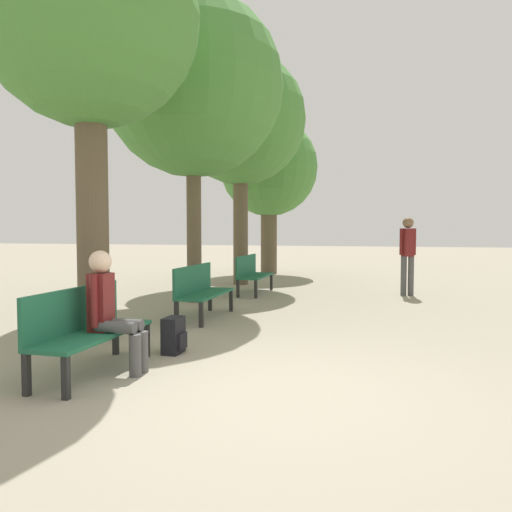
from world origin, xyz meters
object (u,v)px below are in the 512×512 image
Objects in this scene: tree_row_2 at (240,120)px; backpack at (174,336)px; bench_row_0 at (85,325)px; bench_row_1 at (200,288)px; pedestrian_near at (408,251)px; tree_row_0 at (89,20)px; tree_row_1 at (193,87)px; person_seated at (111,308)px; bench_row_2 at (251,272)px; tree_row_3 at (269,169)px.

backpack is at bearing -79.86° from tree_row_2.
bench_row_0 is 3.32m from bench_row_1.
tree_row_0 is at bearing -126.62° from pedestrian_near.
tree_row_0 is 4.25m from backpack.
tree_row_1 is at bearing 114.52° from bench_row_1.
person_seated is at bearing -114.73° from pedestrian_near.
tree_row_0 is at bearing -98.56° from bench_row_2.
tree_row_0 is 3.92m from person_seated.
bench_row_0 is 1.00× the size of bench_row_2.
tree_row_3 is at bearing 90.00° from tree_row_2.
bench_row_2 is at bearing -66.46° from tree_row_2.
bench_row_2 is 6.55m from person_seated.
pedestrian_near is (4.28, -1.29, -3.40)m from tree_row_2.
tree_row_2 is 14.22× the size of backpack.
tree_row_2 reaches higher than pedestrian_near.
person_seated is at bearing 22.14° from bench_row_0.
bench_row_2 is at bearing 81.44° from tree_row_0.
tree_row_1 reaches higher than backpack.
bench_row_0 is 7.98m from pedestrian_near.
pedestrian_near is (2.95, 6.16, 0.79)m from backpack.
tree_row_2 reaches higher than tree_row_3.
bench_row_2 is 0.92× the size of pedestrian_near.
person_seated is at bearing -78.28° from tree_row_1.
bench_row_0 is at bearing -90.00° from bench_row_1.
person_seated reaches higher than bench_row_2.
tree_row_1 is (-0.79, 1.73, 3.86)m from bench_row_1.
bench_row_0 is 4.06m from tree_row_0.
tree_row_1 is (-0.00, 3.65, 0.13)m from tree_row_0.
tree_row_2 is (0.00, 7.06, 0.18)m from tree_row_0.
tree_row_1 is at bearing -153.78° from pedestrian_near.
tree_row_3 is at bearing 98.62° from bench_row_2.
tree_row_3 is at bearing 97.01° from backpack.
tree_row_3 is (-0.79, 5.21, 3.01)m from bench_row_2.
tree_row_1 is 1.00× the size of tree_row_2.
tree_row_1 is at bearing 108.21° from backpack.
tree_row_3 is 11.42m from backpack.
bench_row_1 is at bearing 90.00° from bench_row_0.
tree_row_1 reaches higher than tree_row_2.
pedestrian_near is at bearing 64.00° from bench_row_0.
tree_row_0 reaches higher than bench_row_1.
bench_row_1 is at bearing -84.71° from tree_row_3.
backpack is (1.33, -4.06, -4.15)m from tree_row_1.
pedestrian_near is at bearing 8.42° from bench_row_2.
bench_row_2 is at bearing -81.38° from tree_row_3.
pedestrian_near is (4.28, 2.11, -3.35)m from tree_row_1.
bench_row_1 is 0.26× the size of tree_row_2.
bench_row_0 is 3.71× the size of backpack.
tree_row_3 is (-0.79, 8.53, 3.01)m from bench_row_1.
backpack is (0.54, -2.33, -0.29)m from bench_row_1.
tree_row_3 is 11.91× the size of backpack.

